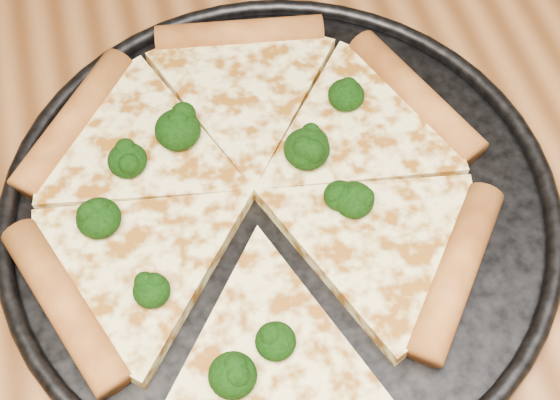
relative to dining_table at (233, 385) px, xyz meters
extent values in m
cube|color=brown|center=(0.00, 0.00, 0.07)|extent=(1.20, 0.90, 0.04)
cube|color=brown|center=(0.54, 0.39, -0.30)|extent=(0.06, 0.06, 0.71)
cylinder|color=black|center=(0.06, 0.09, 0.09)|extent=(0.40, 0.40, 0.01)
torus|color=black|center=(0.06, 0.09, 0.10)|extent=(0.41, 0.41, 0.01)
cylinder|color=#B96C2E|center=(0.19, 0.15, 0.11)|extent=(0.07, 0.14, 0.03)
cylinder|color=#B96C2E|center=(0.07, 0.25, 0.11)|extent=(0.14, 0.05, 0.03)
cylinder|color=#B96C2E|center=(-0.07, 0.20, 0.11)|extent=(0.11, 0.12, 0.03)
cylinder|color=#B96C2E|center=(-0.10, 0.05, 0.11)|extent=(0.07, 0.14, 0.03)
cylinder|color=#B96C2E|center=(0.16, 0.00, 0.11)|extent=(0.11, 0.12, 0.03)
ellipsoid|color=black|center=(0.03, -0.02, 0.12)|extent=(0.03, 0.03, 0.02)
ellipsoid|color=black|center=(0.00, -0.03, 0.12)|extent=(0.03, 0.03, 0.02)
ellipsoid|color=black|center=(0.09, 0.12, 0.12)|extent=(0.03, 0.03, 0.03)
ellipsoid|color=black|center=(0.10, 0.07, 0.12)|extent=(0.02, 0.02, 0.02)
ellipsoid|color=black|center=(0.13, 0.16, 0.12)|extent=(0.03, 0.03, 0.02)
ellipsoid|color=black|center=(0.09, 0.12, 0.12)|extent=(0.03, 0.03, 0.02)
ellipsoid|color=black|center=(-0.04, 0.04, 0.12)|extent=(0.03, 0.03, 0.02)
ellipsoid|color=black|center=(0.11, 0.07, 0.12)|extent=(0.03, 0.03, 0.02)
ellipsoid|color=black|center=(0.00, 0.16, 0.12)|extent=(0.03, 0.03, 0.03)
ellipsoid|color=black|center=(-0.07, 0.10, 0.12)|extent=(0.03, 0.03, 0.02)
ellipsoid|color=black|center=(-0.04, 0.14, 0.12)|extent=(0.03, 0.03, 0.02)
camera|label=1|loc=(-0.02, -0.20, 0.59)|focal=50.68mm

